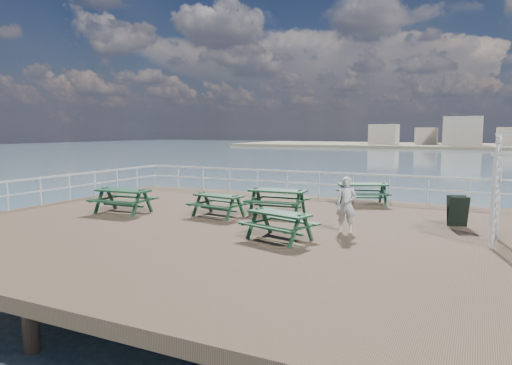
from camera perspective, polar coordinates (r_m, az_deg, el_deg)
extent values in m
cube|color=brown|center=(13.74, -1.17, -6.10)|extent=(18.00, 14.00, 0.30)
plane|color=#3A4F62|center=(52.51, 19.18, 0.83)|extent=(300.00, 300.00, 0.00)
cube|color=beige|center=(146.28, 15.79, 5.83)|extent=(8.00, 8.00, 6.00)
cube|color=beige|center=(144.63, 20.48, 5.47)|extent=(6.00, 8.00, 5.00)
cube|color=beige|center=(143.99, 24.49, 5.89)|extent=(10.00, 8.00, 8.00)
cube|color=beige|center=(144.15, 29.24, 5.05)|extent=(7.00, 8.00, 5.00)
cylinder|color=#503829|center=(22.51, -11.85, -4.39)|extent=(0.36, 0.36, 2.10)
cube|color=silver|center=(19.83, 7.90, 1.24)|extent=(17.70, 0.07, 0.07)
cube|color=silver|center=(19.88, 7.87, -0.20)|extent=(17.70, 0.05, 0.05)
cylinder|color=silver|center=(24.12, -12.53, 0.88)|extent=(0.05, 0.05, 1.10)
cube|color=silver|center=(19.23, -25.36, 0.51)|extent=(0.07, 13.70, 0.07)
cube|color=silver|center=(19.28, -25.28, -0.97)|extent=(0.05, 13.70, 0.05)
cube|color=#12331B|center=(15.22, -4.74, -1.65)|extent=(1.77, 0.90, 0.06)
cube|color=#12331B|center=(15.69, -3.43, -2.39)|extent=(1.71, 0.48, 0.05)
cube|color=#12331B|center=(14.83, -6.10, -2.94)|extent=(1.71, 0.48, 0.05)
cube|color=#12331B|center=(15.71, -6.72, -2.49)|extent=(0.27, 1.36, 0.06)
cube|color=#12331B|center=(14.83, -2.61, -2.98)|extent=(0.27, 1.36, 0.06)
cube|color=#12331B|center=(15.93, -6.05, -2.53)|extent=(0.15, 0.49, 0.82)
cube|color=#12331B|center=(15.51, -7.41, -2.79)|extent=(0.15, 0.49, 0.82)
cube|color=#12331B|center=(15.06, -1.97, -3.01)|extent=(0.15, 0.49, 0.82)
cube|color=#12331B|center=(14.62, -3.28, -3.31)|extent=(0.15, 0.49, 0.82)
cube|color=#12331B|center=(15.29, -4.72, -3.35)|extent=(1.50, 0.29, 0.06)
cube|color=#12331B|center=(15.65, 2.71, -1.04)|extent=(1.98, 0.88, 0.06)
cube|color=#12331B|center=(16.29, 3.46, -1.85)|extent=(1.94, 0.39, 0.05)
cube|color=#12331B|center=(15.09, 1.89, -2.51)|extent=(1.94, 0.39, 0.05)
cube|color=#12331B|center=(15.98, -0.02, -2.08)|extent=(0.19, 1.56, 0.06)
cube|color=#12331B|center=(15.45, 5.52, -2.41)|extent=(0.19, 1.56, 0.06)
cube|color=#12331B|center=(16.28, 0.41, -2.11)|extent=(0.12, 0.56, 0.94)
cube|color=#12331B|center=(15.69, -0.46, -2.44)|extent=(0.12, 0.56, 0.94)
cube|color=#12331B|center=(15.76, 5.86, -2.43)|extent=(0.12, 0.56, 0.94)
cube|color=#12331B|center=(15.15, 5.17, -2.79)|extent=(0.12, 0.56, 0.94)
cube|color=#12331B|center=(15.73, 2.70, -2.94)|extent=(1.72, 0.20, 0.06)
cube|color=#12331B|center=(18.14, 13.22, -0.23)|extent=(2.02, 1.42, 0.06)
cube|color=#12331B|center=(18.79, 12.84, -0.93)|extent=(1.83, 0.99, 0.05)
cube|color=#12331B|center=(17.57, 13.57, -1.45)|extent=(1.83, 0.99, 0.05)
cube|color=#12331B|center=(18.05, 10.74, -1.24)|extent=(0.68, 1.42, 0.06)
cube|color=#12331B|center=(18.34, 15.60, -1.25)|extent=(0.68, 1.42, 0.06)
cube|color=#12331B|center=(18.37, 10.60, -1.28)|extent=(0.29, 0.53, 0.92)
cube|color=#12331B|center=(17.75, 10.89, -1.55)|extent=(0.29, 0.53, 0.92)
cube|color=#12331B|center=(18.65, 15.38, -1.28)|extent=(0.29, 0.53, 0.92)
cube|color=#12331B|center=(18.05, 15.82, -1.55)|extent=(0.29, 0.53, 0.92)
cube|color=#12331B|center=(18.21, 13.18, -1.83)|extent=(1.57, 0.75, 0.06)
cube|color=#12331B|center=(16.47, -16.30, -0.97)|extent=(1.93, 0.84, 0.06)
cube|color=#12331B|center=(17.00, -14.93, -1.74)|extent=(1.91, 0.37, 0.05)
cube|color=#12331B|center=(16.03, -17.69, -2.32)|extent=(1.91, 0.37, 0.05)
cube|color=#12331B|center=(17.02, -18.33, -1.92)|extent=(0.17, 1.53, 0.06)
cube|color=#12331B|center=(16.03, -14.07, -2.28)|extent=(0.17, 1.53, 0.06)
cube|color=#12331B|center=(17.26, -17.64, -1.95)|extent=(0.11, 0.55, 0.92)
cube|color=#12331B|center=(16.79, -19.04, -2.23)|extent=(0.11, 0.55, 0.92)
cube|color=#12331B|center=(16.29, -13.40, -2.31)|extent=(0.11, 0.55, 0.92)
cube|color=#12331B|center=(15.79, -14.75, -2.63)|extent=(0.11, 0.55, 0.92)
cube|color=#12331B|center=(16.54, -16.25, -2.74)|extent=(1.69, 0.18, 0.06)
cube|color=#12331B|center=(11.94, 2.96, -3.87)|extent=(1.81, 1.10, 0.06)
cube|color=#12331B|center=(12.43, 4.60, -4.75)|extent=(1.69, 0.69, 0.05)
cube|color=#12331B|center=(11.57, 1.19, -5.58)|extent=(1.69, 0.69, 0.05)
cube|color=#12331B|center=(12.45, 0.42, -4.81)|extent=(0.45, 1.33, 0.06)
cube|color=#12331B|center=(11.58, 5.68, -5.70)|extent=(0.45, 1.33, 0.06)
cube|color=#12331B|center=(12.66, 1.27, -4.83)|extent=(0.21, 0.49, 0.82)
cube|color=#12331B|center=(12.25, -0.46, -5.22)|extent=(0.21, 0.49, 0.82)
cube|color=#12331B|center=(11.81, 6.49, -5.70)|extent=(0.21, 0.49, 0.82)
cube|color=#12331B|center=(11.37, 4.83, -6.16)|extent=(0.21, 0.49, 0.82)
cube|color=#12331B|center=(12.04, 2.95, -6.03)|extent=(1.47, 0.49, 0.06)
cube|color=silver|center=(12.38, 27.49, -2.24)|extent=(0.10, 0.10, 2.24)
cube|color=silver|center=(13.48, 28.07, -1.61)|extent=(0.10, 0.10, 2.24)
cube|color=black|center=(14.78, 24.00, -3.38)|extent=(0.61, 0.41, 0.93)
cube|color=black|center=(14.96, 23.79, -3.26)|extent=(0.61, 0.41, 0.93)
imported|color=silver|center=(13.02, 11.23, -2.74)|extent=(0.60, 0.42, 1.57)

